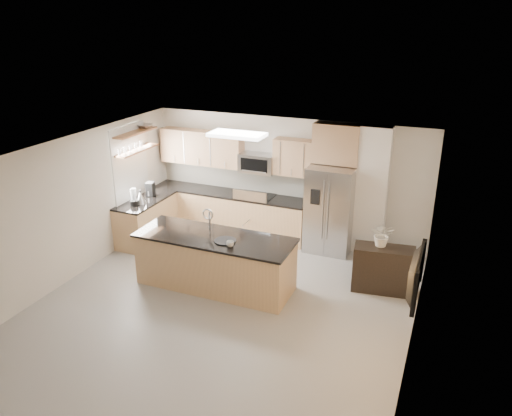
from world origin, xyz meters
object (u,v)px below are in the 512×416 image
at_px(credenza, 383,269).
at_px(kettle, 140,197).
at_px(flower_vase, 383,229).
at_px(blender, 134,198).
at_px(bowl, 145,126).
at_px(television, 410,274).
at_px(island, 215,261).
at_px(range, 255,216).
at_px(microwave, 257,163).
at_px(platter, 225,241).
at_px(coffee_maker, 150,190).
at_px(cup, 230,244).
at_px(refrigerator, 330,209).

xyz_separation_m(credenza, kettle, (-4.98, 0.02, 0.63)).
bearing_deg(flower_vase, credenza, -34.80).
relative_size(blender, kettle, 1.28).
distance_m(bowl, television, 6.37).
xyz_separation_m(island, bowl, (-2.43, 1.67, 1.90)).
relative_size(range, flower_vase, 1.80).
height_order(microwave, platter, microwave).
relative_size(flower_vase, television, 0.59).
height_order(range, television, television).
bearing_deg(platter, television, -13.48).
distance_m(microwave, television, 4.79).
distance_m(kettle, coffee_maker, 0.47).
xyz_separation_m(blender, kettle, (0.05, 0.16, -0.03)).
bearing_deg(credenza, microwave, 146.89).
bearing_deg(island, microwave, 94.23).
height_order(microwave, blender, microwave).
bearing_deg(bowl, coffee_maker, -54.39).
bearing_deg(bowl, cup, -34.09).
bearing_deg(kettle, range, 32.37).
bearing_deg(microwave, refrigerator, -5.86).
distance_m(cup, coffee_maker, 3.20).
relative_size(island, coffee_maker, 9.29).
xyz_separation_m(refrigerator, cup, (-1.06, -2.49, 0.12)).
bearing_deg(refrigerator, flower_vase, -44.56).
bearing_deg(coffee_maker, credenza, -5.39).
bearing_deg(island, platter, -22.72).
relative_size(microwave, television, 0.71).
bearing_deg(cup, kettle, 154.47).
height_order(range, refrigerator, refrigerator).
distance_m(platter, bowl, 3.52).
bearing_deg(range, bowl, -164.89).
height_order(range, blender, blender).
relative_size(range, refrigerator, 0.64).
bearing_deg(television, credenza, 16.97).
distance_m(refrigerator, kettle, 3.89).
xyz_separation_m(platter, television, (3.07, -0.74, 0.37)).
relative_size(credenza, bowl, 2.49).
relative_size(island, bowl, 6.74).
bearing_deg(flower_vase, blender, -177.76).
relative_size(refrigerator, credenza, 1.73).
bearing_deg(coffee_maker, flower_vase, -4.89).
height_order(coffee_maker, bowl, bowl).
height_order(blender, television, television).
relative_size(microwave, island, 0.27).
distance_m(range, island, 2.28).
bearing_deg(flower_vase, microwave, 154.51).
bearing_deg(credenza, bowl, 165.04).
bearing_deg(television, island, 75.77).
distance_m(microwave, flower_vase, 3.23).
xyz_separation_m(coffee_maker, television, (5.61, -2.30, 0.29)).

